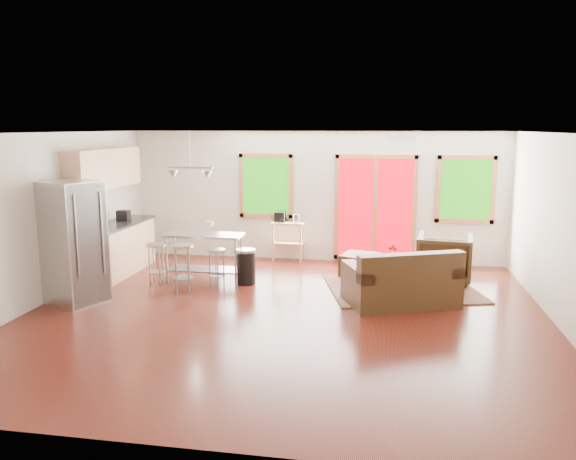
% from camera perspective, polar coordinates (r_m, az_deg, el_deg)
% --- Properties ---
extents(floor, '(7.50, 7.00, 0.02)m').
position_cam_1_polar(floor, '(8.20, -0.36, -8.72)').
color(floor, '#3B100A').
rests_on(floor, ground).
extents(ceiling, '(7.50, 7.00, 0.02)m').
position_cam_1_polar(ceiling, '(7.75, -0.38, 9.90)').
color(ceiling, white).
rests_on(ceiling, ground).
extents(back_wall, '(7.50, 0.02, 2.60)m').
position_cam_1_polar(back_wall, '(11.31, 2.77, 3.42)').
color(back_wall, beige).
rests_on(back_wall, ground).
extents(left_wall, '(0.02, 7.00, 2.60)m').
position_cam_1_polar(left_wall, '(9.29, -23.84, 0.99)').
color(left_wall, beige).
rests_on(left_wall, ground).
extents(right_wall, '(0.02, 7.00, 2.60)m').
position_cam_1_polar(right_wall, '(8.11, 26.77, -0.51)').
color(right_wall, beige).
rests_on(right_wall, ground).
extents(front_wall, '(7.50, 0.02, 2.60)m').
position_cam_1_polar(front_wall, '(4.55, -8.24, -7.37)').
color(front_wall, beige).
rests_on(front_wall, ground).
extents(window_left, '(1.10, 0.05, 1.30)m').
position_cam_1_polar(window_left, '(11.40, -2.26, 4.49)').
color(window_left, '#155209').
rests_on(window_left, back_wall).
extents(french_doors, '(1.60, 0.05, 2.10)m').
position_cam_1_polar(french_doors, '(11.20, 8.84, 2.20)').
color(french_doors, '#A9000D').
rests_on(french_doors, back_wall).
extents(window_right, '(1.10, 0.05, 1.30)m').
position_cam_1_polar(window_right, '(11.25, 17.60, 3.93)').
color(window_right, '#155209').
rests_on(window_right, back_wall).
extents(rug, '(2.77, 2.38, 0.02)m').
position_cam_1_polar(rug, '(9.62, 11.51, -5.88)').
color(rug, '#52603D').
rests_on(rug, floor).
extents(loveseat, '(1.86, 1.48, 0.87)m').
position_cam_1_polar(loveseat, '(8.75, 11.50, -5.27)').
color(loveseat, '#302010').
rests_on(loveseat, floor).
extents(coffee_table, '(1.12, 0.75, 0.42)m').
position_cam_1_polar(coffee_table, '(9.58, 12.83, -3.85)').
color(coffee_table, '#3B1C12').
rests_on(coffee_table, floor).
extents(armchair, '(1.01, 0.96, 0.93)m').
position_cam_1_polar(armchair, '(10.17, 15.59, -2.53)').
color(armchair, '#302010').
rests_on(armchair, floor).
extents(ottoman, '(0.76, 0.76, 0.41)m').
position_cam_1_polar(ottoman, '(10.30, 7.30, -3.55)').
color(ottoman, '#302010').
rests_on(ottoman, floor).
extents(vase, '(0.24, 0.24, 0.31)m').
position_cam_1_polar(vase, '(9.72, 10.56, -2.62)').
color(vase, silver).
rests_on(vase, coffee_table).
extents(book, '(0.23, 0.05, 0.31)m').
position_cam_1_polar(book, '(9.71, 13.59, -2.50)').
color(book, maroon).
rests_on(book, coffee_table).
extents(cabinets, '(0.64, 2.24, 2.30)m').
position_cam_1_polar(cabinets, '(10.66, -17.46, 0.49)').
color(cabinets, tan).
rests_on(cabinets, floor).
extents(refrigerator, '(0.98, 0.96, 1.88)m').
position_cam_1_polar(refrigerator, '(9.17, -20.92, -1.19)').
color(refrigerator, '#B7BABC').
rests_on(refrigerator, floor).
extents(island, '(1.35, 0.56, 0.85)m').
position_cam_1_polar(island, '(9.88, -8.51, -1.91)').
color(island, '#B7BABC').
rests_on(island, floor).
extents(cup, '(0.15, 0.12, 0.13)m').
position_cam_1_polar(cup, '(9.93, -7.96, 0.69)').
color(cup, white).
rests_on(cup, island).
extents(bar_stool_a, '(0.34, 0.34, 0.71)m').
position_cam_1_polar(bar_stool_a, '(9.89, -13.26, -2.43)').
color(bar_stool_a, '#B7BABC').
rests_on(bar_stool_a, floor).
extents(bar_stool_b, '(0.50, 0.50, 0.80)m').
position_cam_1_polar(bar_stool_b, '(9.31, -10.74, -2.71)').
color(bar_stool_b, '#B7BABC').
rests_on(bar_stool_b, floor).
extents(bar_stool_c, '(0.40, 0.40, 0.65)m').
position_cam_1_polar(bar_stool_c, '(9.56, -7.27, -2.93)').
color(bar_stool_c, '#B7BABC').
rests_on(bar_stool_c, floor).
extents(trash_can, '(0.43, 0.43, 0.61)m').
position_cam_1_polar(trash_can, '(9.73, -4.28, -3.71)').
color(trash_can, black).
rests_on(trash_can, floor).
extents(kitchen_cart, '(0.66, 0.43, 1.00)m').
position_cam_1_polar(kitchen_cart, '(11.32, -0.07, 0.28)').
color(kitchen_cart, tan).
rests_on(kitchen_cart, floor).
extents(ceiling_flush, '(0.35, 0.35, 0.12)m').
position_cam_1_polar(ceiling_flush, '(8.23, 11.56, 9.17)').
color(ceiling_flush, white).
rests_on(ceiling_flush, ceiling).
extents(pendant_light, '(0.80, 0.18, 0.79)m').
position_cam_1_polar(pendant_light, '(9.73, -9.93, 5.66)').
color(pendant_light, gray).
rests_on(pendant_light, ceiling).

